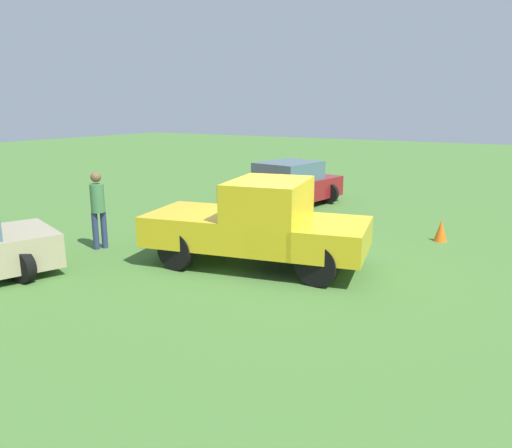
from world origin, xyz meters
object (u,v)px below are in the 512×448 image
object	(u,v)px
sedan_far	(285,186)
person_bystander	(98,205)
traffic_cone	(441,230)
pickup_truck	(261,222)

from	to	relation	value
sedan_far	person_bystander	size ratio (longest dim) A/B	2.62
person_bystander	traffic_cone	size ratio (longest dim) A/B	3.32
traffic_cone	sedan_far	bearing A→B (deg)	-18.68
pickup_truck	traffic_cone	bearing A→B (deg)	-137.62
pickup_truck	person_bystander	distance (m)	4.02
traffic_cone	person_bystander	bearing A→B (deg)	35.52
pickup_truck	sedan_far	bearing A→B (deg)	-78.96
pickup_truck	traffic_cone	world-z (taller)	pickup_truck
sedan_far	person_bystander	xyz separation A→B (m)	(1.45, 6.66, 0.34)
sedan_far	person_bystander	bearing A→B (deg)	-3.39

